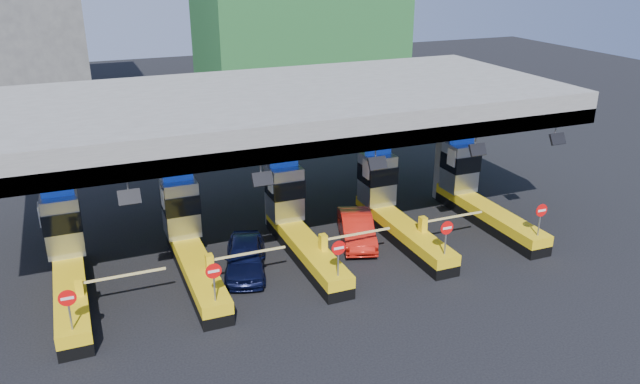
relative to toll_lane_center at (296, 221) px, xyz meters
name	(u,v)px	position (x,y,z in m)	size (l,w,h in m)	color
ground	(298,250)	(0.00, -0.28, -1.40)	(120.00, 120.00, 0.00)	black
toll_canopy	(276,109)	(0.00, 2.59, 4.74)	(28.00, 12.09, 7.00)	slate
toll_lane_far_left	(67,258)	(-10.00, 0.00, 0.00)	(4.43, 8.00, 4.16)	black
toll_lane_left	(189,239)	(-5.00, 0.00, 0.00)	(4.43, 8.00, 4.16)	black
toll_lane_center	(296,221)	(0.00, 0.00, 0.00)	(4.43, 8.00, 4.16)	black
toll_lane_right	(391,205)	(5.00, 0.00, 0.00)	(4.43, 8.00, 4.16)	black
toll_lane_far_right	(475,192)	(10.00, 0.00, 0.00)	(4.43, 8.00, 4.16)	black
van	(245,257)	(-2.86, -1.37, -0.67)	(1.73, 4.30, 1.46)	black
red_car	(357,229)	(2.91, -0.51, -0.69)	(1.49, 4.26, 1.41)	red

